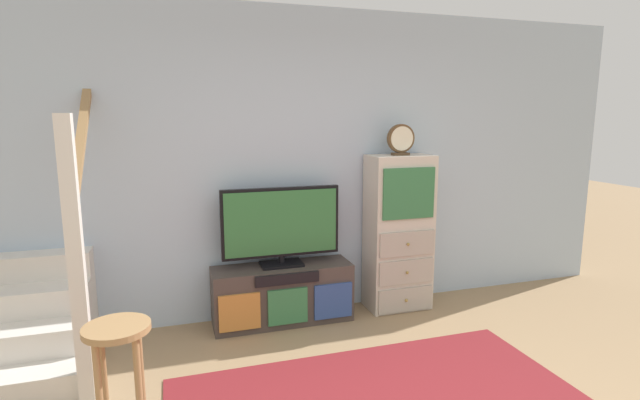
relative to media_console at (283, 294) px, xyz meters
The scene contains 7 objects.
back_wall 1.17m from the media_console, 41.69° to the left, with size 6.40×0.12×2.70m, color #A8BCD1.
media_console is the anchor object (origin of this frame).
television 0.62m from the media_console, 90.00° to the left, with size 1.02×0.22×0.68m.
side_cabinet 1.20m from the media_console, ahead, with size 0.58×0.38×1.43m.
desk_clock 1.71m from the media_console, ahead, with size 0.25×0.08×0.28m.
staircase 1.94m from the media_console, behind, with size 1.00×1.36×2.20m.
bar_stool_near 1.82m from the media_console, 131.25° to the right, with size 0.34×0.34×0.72m.
Camera 1 is at (-1.19, -1.69, 1.79)m, focal length 27.01 mm.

